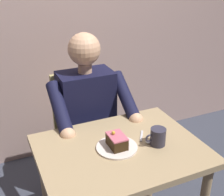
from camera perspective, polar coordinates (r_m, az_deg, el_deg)
dining_table at (r=1.66m, az=1.65°, el=-12.61°), size 0.87×0.66×0.72m
chair at (r=2.21m, az=-5.56°, el=-5.79°), size 0.42×0.42×0.90m
seated_person at (r=2.00m, az=-4.10°, el=-4.58°), size 0.53×0.58×1.22m
dessert_plate at (r=1.59m, az=0.93°, el=-9.46°), size 0.22×0.22×0.01m
cake_slice at (r=1.56m, az=0.93°, el=-8.26°), size 0.08×0.12×0.09m
coffee_cup at (r=1.61m, az=8.80°, el=-7.33°), size 0.12×0.08×0.10m
dessert_spoon at (r=1.66m, az=6.35°, el=-7.87°), size 0.07×0.14×0.01m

